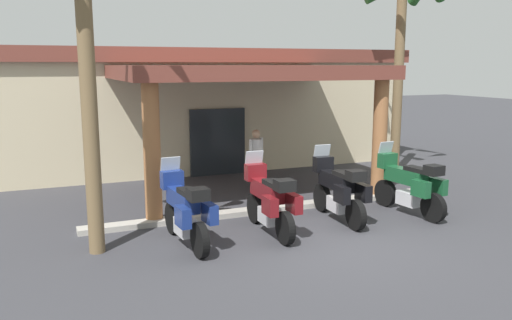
{
  "coord_description": "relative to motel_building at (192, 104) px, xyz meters",
  "views": [
    {
      "loc": [
        -5.33,
        -8.48,
        3.45
      ],
      "look_at": [
        -0.47,
        2.86,
        1.2
      ],
      "focal_mm": 36.75,
      "sensor_mm": 36.0,
      "label": 1
    }
  ],
  "objects": [
    {
      "name": "ground_plane",
      "position": [
        -0.04,
        -9.92,
        -2.04
      ],
      "size": [
        80.0,
        80.0,
        0.0
      ],
      "primitive_type": "plane",
      "color": "#38383D"
    },
    {
      "name": "motorcycle_blue",
      "position": [
        -2.79,
        -8.95,
        -1.34
      ],
      "size": [
        0.73,
        2.21,
        1.61
      ],
      "rotation": [
        0.0,
        0.0,
        1.64
      ],
      "color": "black",
      "rests_on": "ground_plane"
    },
    {
      "name": "motorcycle_maroon",
      "position": [
        -1.0,
        -8.92,
        -1.34
      ],
      "size": [
        0.71,
        2.21,
        1.61
      ],
      "rotation": [
        0.0,
        0.0,
        1.55
      ],
      "color": "black",
      "rests_on": "ground_plane"
    },
    {
      "name": "palm_tree_near_portico",
      "position": [
        5.23,
        -4.93,
        2.89
      ],
      "size": [
        2.62,
        2.71,
        6.56
      ],
      "color": "brown",
      "rests_on": "ground_plane"
    },
    {
      "name": "motorcycle_black",
      "position": [
        0.8,
        -8.7,
        -1.34
      ],
      "size": [
        0.72,
        2.21,
        1.61
      ],
      "rotation": [
        0.0,
        0.0,
        1.52
      ],
      "color": "black",
      "rests_on": "ground_plane"
    },
    {
      "name": "motel_building",
      "position": [
        0.0,
        0.0,
        0.0
      ],
      "size": [
        14.36,
        11.3,
        3.96
      ],
      "rotation": [
        0.0,
        0.0,
        -0.01
      ],
      "color": "beige",
      "rests_on": "ground_plane"
    },
    {
      "name": "motorcycle_green",
      "position": [
        2.6,
        -8.9,
        -1.34
      ],
      "size": [
        0.74,
        2.21,
        1.61
      ],
      "rotation": [
        0.0,
        0.0,
        1.66
      ],
      "color": "black",
      "rests_on": "ground_plane"
    },
    {
      "name": "curb_strip",
      "position": [
        -0.1,
        -7.43,
        -1.98
      ],
      "size": [
        9.19,
        0.36,
        0.12
      ],
      "primitive_type": "cube",
      "color": "#ADA89E",
      "rests_on": "ground_plane"
    },
    {
      "name": "pedestrian",
      "position": [
        0.2,
        -5.39,
        -1.05
      ],
      "size": [
        0.49,
        0.32,
        1.72
      ],
      "rotation": [
        0.0,
        0.0,
        5.14
      ],
      "color": "black",
      "rests_on": "ground_plane"
    }
  ]
}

